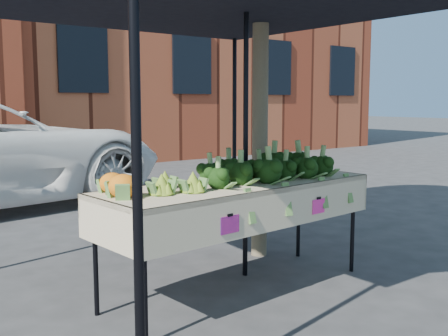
# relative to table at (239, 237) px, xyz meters

# --- Properties ---
(ground) EXTENTS (90.00, 90.00, 0.00)m
(ground) POSITION_rel_table_xyz_m (-0.22, -0.03, -0.45)
(ground) COLOR #2B2B2E
(table) EXTENTS (2.45, 0.97, 0.90)m
(table) POSITION_rel_table_xyz_m (0.00, 0.00, 0.00)
(table) COLOR beige
(table) RESTS_ON ground
(canopy) EXTENTS (3.16, 3.16, 2.74)m
(canopy) POSITION_rel_table_xyz_m (-0.05, 0.35, 0.92)
(canopy) COLOR black
(canopy) RESTS_ON ground
(broccoli_heap) EXTENTS (1.37, 0.57, 0.26)m
(broccoli_heap) POSITION_rel_table_xyz_m (0.27, 0.03, 0.58)
(broccoli_heap) COLOR black
(broccoli_heap) RESTS_ON table
(romanesco_cluster) EXTENTS (0.43, 0.47, 0.20)m
(romanesco_cluster) POSITION_rel_table_xyz_m (-0.67, -0.01, 0.55)
(romanesco_cluster) COLOR #96A92B
(romanesco_cluster) RESTS_ON table
(cauliflower_pair) EXTENTS (0.23, 0.43, 0.18)m
(cauliflower_pair) POSITION_rel_table_xyz_m (-1.04, 0.07, 0.54)
(cauliflower_pair) COLOR orange
(cauliflower_pair) RESTS_ON table
(street_tree) EXTENTS (2.31, 2.31, 4.55)m
(street_tree) POSITION_rel_table_xyz_m (0.82, 0.68, 1.82)
(street_tree) COLOR #1E4C14
(street_tree) RESTS_ON ground
(building_right) EXTENTS (12.00, 8.00, 8.50)m
(building_right) POSITION_rel_table_xyz_m (6.78, 12.47, 3.80)
(building_right) COLOR maroon
(building_right) RESTS_ON ground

